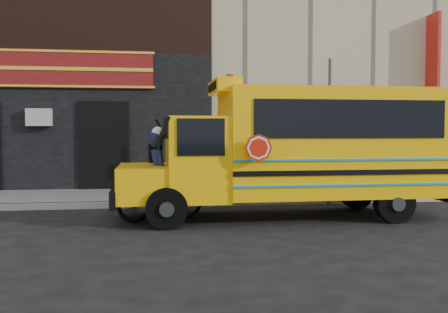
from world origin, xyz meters
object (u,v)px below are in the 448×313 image
at_px(sign_pole, 329,125).
at_px(cyclist, 158,178).
at_px(school_bus, 297,147).
at_px(bicycle, 161,193).

xyz_separation_m(sign_pole, cyclist, (-4.28, -1.65, -1.10)).
bearing_deg(cyclist, school_bus, -106.08).
distance_m(bicycle, cyclist, 0.33).
relative_size(bicycle, cyclist, 1.06).
xyz_separation_m(school_bus, bicycle, (-2.90, -0.02, -0.94)).
height_order(school_bus, sign_pole, sign_pole).
bearing_deg(sign_pole, cyclist, -158.96).
bearing_deg(sign_pole, bicycle, -158.78).
height_order(school_bus, bicycle, school_bus).
bearing_deg(school_bus, bicycle, -179.69).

